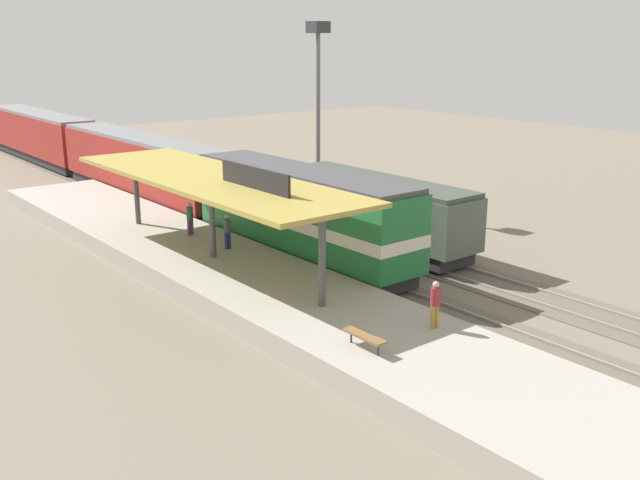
# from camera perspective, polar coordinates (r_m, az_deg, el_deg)

# --- Properties ---
(ground_plane) EXTENTS (120.00, 120.00, 0.00)m
(ground_plane) POSITION_cam_1_polar(r_m,az_deg,el_deg) (37.13, 0.32, -0.82)
(ground_plane) COLOR #706656
(track_near) EXTENTS (3.20, 110.00, 0.16)m
(track_near) POSITION_cam_1_polar(r_m,az_deg,el_deg) (35.94, -2.16, -1.34)
(track_near) COLOR #5F5649
(track_near) RESTS_ON ground
(track_far) EXTENTS (3.20, 110.00, 0.16)m
(track_far) POSITION_cam_1_polar(r_m,az_deg,el_deg) (38.75, 3.30, -0.09)
(track_far) COLOR #5F5649
(track_far) RESTS_ON ground
(platform) EXTENTS (6.00, 44.00, 0.90)m
(platform) POSITION_cam_1_polar(r_m,az_deg,el_deg) (33.41, -8.50, -2.09)
(platform) COLOR #9E998E
(platform) RESTS_ON ground
(station_canopy) EXTENTS (5.20, 18.00, 4.70)m
(station_canopy) POSITION_cam_1_polar(r_m,az_deg,el_deg) (32.32, -8.71, 4.78)
(station_canopy) COLOR #47474C
(station_canopy) RESTS_ON platform
(platform_bench) EXTENTS (0.44, 1.70, 0.50)m
(platform_bench) POSITION_cam_1_polar(r_m,az_deg,el_deg) (23.25, 3.59, -7.71)
(platform_bench) COLOR #333338
(platform_bench) RESTS_ON platform
(locomotive) EXTENTS (2.93, 14.43, 4.44)m
(locomotive) POSITION_cam_1_polar(r_m,az_deg,el_deg) (34.79, -1.53, 2.15)
(locomotive) COLOR #28282D
(locomotive) RESTS_ON track_near
(passenger_carriage_front) EXTENTS (2.90, 20.00, 4.24)m
(passenger_carriage_front) POSITION_cam_1_polar(r_m,az_deg,el_deg) (50.05, -14.19, 5.76)
(passenger_carriage_front) COLOR #28282D
(passenger_carriage_front) RESTS_ON track_near
(passenger_carriage_rear) EXTENTS (2.90, 20.00, 4.24)m
(passenger_carriage_rear) POSITION_cam_1_polar(r_m,az_deg,el_deg) (69.33, -21.56, 7.81)
(passenger_carriage_rear) COLOR #28282D
(passenger_carriage_rear) RESTS_ON track_near
(freight_car) EXTENTS (2.80, 12.00, 3.54)m
(freight_car) POSITION_cam_1_polar(r_m,az_deg,el_deg) (37.38, 4.62, 2.37)
(freight_car) COLOR #28282D
(freight_car) RESTS_ON track_far
(light_mast) EXTENTS (1.10, 1.10, 11.70)m
(light_mast) POSITION_cam_1_polar(r_m,az_deg,el_deg) (45.29, -0.15, 12.98)
(light_mast) COLOR slate
(light_mast) RESTS_ON ground
(person_waiting) EXTENTS (0.34, 0.34, 1.71)m
(person_waiting) POSITION_cam_1_polar(r_m,az_deg,el_deg) (36.99, -10.40, 1.83)
(person_waiting) COLOR #663375
(person_waiting) RESTS_ON platform
(person_walking) EXTENTS (0.34, 0.34, 1.71)m
(person_walking) POSITION_cam_1_polar(r_m,az_deg,el_deg) (24.97, 9.23, -4.93)
(person_walking) COLOR olive
(person_walking) RESTS_ON platform
(person_boarding) EXTENTS (0.34, 0.34, 1.71)m
(person_boarding) POSITION_cam_1_polar(r_m,az_deg,el_deg) (34.21, -7.45, 0.83)
(person_boarding) COLOR navy
(person_boarding) RESTS_ON platform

